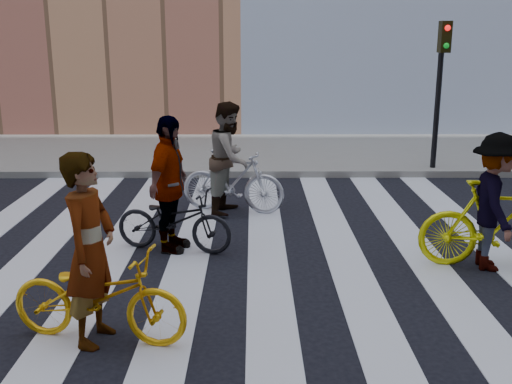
{
  "coord_description": "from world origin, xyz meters",
  "views": [
    {
      "loc": [
        0.35,
        -7.75,
        3.05
      ],
      "look_at": [
        0.39,
        0.3,
        0.92
      ],
      "focal_mm": 42.0,
      "sensor_mm": 36.0,
      "label": 1
    }
  ],
  "objects_px": {
    "traffic_signal": "(441,71)",
    "rider_left": "(90,250)",
    "bike_yellow_right": "(496,225)",
    "bike_yellow_left": "(99,296)",
    "rider_right": "(495,202)",
    "bike_dark_rear": "(174,221)",
    "rider_mid": "(230,158)",
    "rider_rear": "(169,185)",
    "bike_silver_mid": "(233,181)"
  },
  "relations": [
    {
      "from": "rider_right",
      "to": "rider_rear",
      "type": "distance_m",
      "value": 4.42
    },
    {
      "from": "rider_left",
      "to": "rider_rear",
      "type": "distance_m",
      "value": 2.67
    },
    {
      "from": "bike_yellow_left",
      "to": "bike_yellow_right",
      "type": "height_order",
      "value": "bike_yellow_right"
    },
    {
      "from": "rider_left",
      "to": "rider_mid",
      "type": "bearing_deg",
      "value": -3.37
    },
    {
      "from": "bike_silver_mid",
      "to": "bike_dark_rear",
      "type": "bearing_deg",
      "value": 173.84
    },
    {
      "from": "bike_yellow_right",
      "to": "rider_rear",
      "type": "bearing_deg",
      "value": 88.48
    },
    {
      "from": "rider_right",
      "to": "rider_rear",
      "type": "xyz_separation_m",
      "value": [
        -4.37,
        0.69,
        0.07
      ]
    },
    {
      "from": "bike_yellow_left",
      "to": "rider_rear",
      "type": "xyz_separation_m",
      "value": [
        0.37,
        2.64,
        0.5
      ]
    },
    {
      "from": "rider_mid",
      "to": "rider_rear",
      "type": "height_order",
      "value": "rider_rear"
    },
    {
      "from": "traffic_signal",
      "to": "bike_dark_rear",
      "type": "distance_m",
      "value": 7.33
    },
    {
      "from": "traffic_signal",
      "to": "rider_rear",
      "type": "height_order",
      "value": "traffic_signal"
    },
    {
      "from": "bike_dark_rear",
      "to": "rider_rear",
      "type": "distance_m",
      "value": 0.53
    },
    {
      "from": "rider_right",
      "to": "rider_mid",
      "type": "bearing_deg",
      "value": 60.76
    },
    {
      "from": "bike_yellow_left",
      "to": "bike_dark_rear",
      "type": "relative_size",
      "value": 1.08
    },
    {
      "from": "bike_yellow_left",
      "to": "rider_mid",
      "type": "bearing_deg",
      "value": -2.79
    },
    {
      "from": "bike_yellow_right",
      "to": "rider_right",
      "type": "bearing_deg",
      "value": 97.3
    },
    {
      "from": "bike_silver_mid",
      "to": "bike_dark_rear",
      "type": "xyz_separation_m",
      "value": [
        -0.79,
        -1.97,
        -0.1
      ]
    },
    {
      "from": "rider_mid",
      "to": "rider_right",
      "type": "relative_size",
      "value": 1.06
    },
    {
      "from": "bike_yellow_left",
      "to": "rider_left",
      "type": "bearing_deg",
      "value": 101.34
    },
    {
      "from": "bike_dark_rear",
      "to": "rider_right",
      "type": "xyz_separation_m",
      "value": [
        4.32,
        -0.69,
        0.46
      ]
    },
    {
      "from": "traffic_signal",
      "to": "bike_yellow_left",
      "type": "relative_size",
      "value": 1.78
    },
    {
      "from": "traffic_signal",
      "to": "bike_silver_mid",
      "type": "distance_m",
      "value": 5.54
    },
    {
      "from": "bike_yellow_right",
      "to": "rider_left",
      "type": "bearing_deg",
      "value": 119.26
    },
    {
      "from": "bike_yellow_right",
      "to": "rider_right",
      "type": "height_order",
      "value": "rider_right"
    },
    {
      "from": "rider_mid",
      "to": "bike_silver_mid",
      "type": "bearing_deg",
      "value": -74.42
    },
    {
      "from": "rider_mid",
      "to": "rider_right",
      "type": "xyz_separation_m",
      "value": [
        3.58,
        -2.66,
        -0.06
      ]
    },
    {
      "from": "bike_yellow_right",
      "to": "traffic_signal",
      "type": "bearing_deg",
      "value": -1.16
    },
    {
      "from": "bike_yellow_left",
      "to": "rider_mid",
      "type": "height_order",
      "value": "rider_mid"
    },
    {
      "from": "traffic_signal",
      "to": "bike_yellow_right",
      "type": "height_order",
      "value": "traffic_signal"
    },
    {
      "from": "traffic_signal",
      "to": "rider_mid",
      "type": "xyz_separation_m",
      "value": [
        -4.46,
        -2.88,
        -1.31
      ]
    },
    {
      "from": "rider_right",
      "to": "bike_silver_mid",
      "type": "bearing_deg",
      "value": 60.38
    },
    {
      "from": "rider_mid",
      "to": "bike_yellow_left",
      "type": "bearing_deg",
      "value": -178.55
    },
    {
      "from": "rider_left",
      "to": "rider_mid",
      "type": "relative_size",
      "value": 1.01
    },
    {
      "from": "bike_yellow_left",
      "to": "rider_right",
      "type": "height_order",
      "value": "rider_right"
    },
    {
      "from": "bike_silver_mid",
      "to": "rider_right",
      "type": "bearing_deg",
      "value": -111.34
    },
    {
      "from": "bike_yellow_right",
      "to": "rider_rear",
      "type": "relative_size",
      "value": 1.02
    },
    {
      "from": "traffic_signal",
      "to": "rider_mid",
      "type": "relative_size",
      "value": 1.71
    },
    {
      "from": "bike_dark_rear",
      "to": "rider_right",
      "type": "bearing_deg",
      "value": -85.02
    },
    {
      "from": "bike_yellow_left",
      "to": "bike_yellow_right",
      "type": "distance_m",
      "value": 5.18
    },
    {
      "from": "rider_mid",
      "to": "rider_rear",
      "type": "distance_m",
      "value": 2.12
    },
    {
      "from": "bike_silver_mid",
      "to": "bike_dark_rear",
      "type": "height_order",
      "value": "bike_silver_mid"
    },
    {
      "from": "rider_rear",
      "to": "rider_right",
      "type": "bearing_deg",
      "value": -84.92
    },
    {
      "from": "bike_yellow_left",
      "to": "rider_mid",
      "type": "xyz_separation_m",
      "value": [
        1.16,
        4.61,
        0.48
      ]
    },
    {
      "from": "rider_left",
      "to": "rider_right",
      "type": "xyz_separation_m",
      "value": [
        4.8,
        1.95,
        -0.07
      ]
    },
    {
      "from": "traffic_signal",
      "to": "rider_left",
      "type": "bearing_deg",
      "value": -127.13
    },
    {
      "from": "bike_yellow_left",
      "to": "bike_yellow_right",
      "type": "bearing_deg",
      "value": -56.49
    },
    {
      "from": "bike_silver_mid",
      "to": "traffic_signal",
      "type": "bearing_deg",
      "value": -41.28
    },
    {
      "from": "bike_yellow_left",
      "to": "bike_yellow_right",
      "type": "relative_size",
      "value": 0.93
    },
    {
      "from": "bike_yellow_left",
      "to": "bike_silver_mid",
      "type": "relative_size",
      "value": 1.0
    },
    {
      "from": "rider_left",
      "to": "rider_right",
      "type": "bearing_deg",
      "value": -56.49
    }
  ]
}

